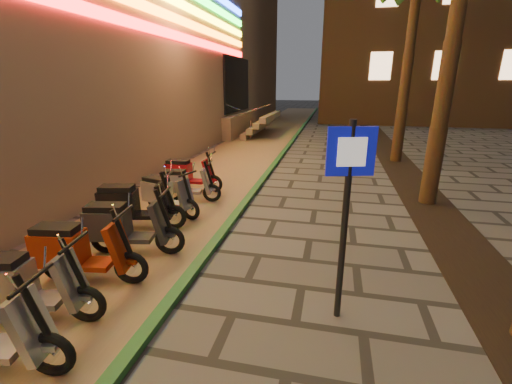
% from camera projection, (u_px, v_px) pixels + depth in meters
% --- Properties ---
extents(parking_strip, '(3.40, 60.00, 0.01)m').
position_uv_depth(parking_strip, '(229.00, 164.00, 12.81)').
color(parking_strip, '#8C7251').
rests_on(parking_strip, ground).
extents(green_curb, '(0.18, 60.00, 0.10)m').
position_uv_depth(green_curb, '(273.00, 166.00, 12.44)').
color(green_curb, '#24612C').
rests_on(green_curb, ground).
extents(planting_strip, '(1.20, 40.00, 0.02)m').
position_uv_depth(planting_strip, '(451.00, 235.00, 6.87)').
color(planting_strip, black).
rests_on(planting_strip, ground).
extents(pedestrian_sign, '(0.55, 0.18, 2.55)m').
position_uv_depth(pedestrian_sign, '(347.00, 197.00, 4.00)').
color(pedestrian_sign, black).
rests_on(pedestrian_sign, ground).
extents(scooter_6, '(1.67, 0.71, 1.17)m').
position_uv_depth(scooter_6, '(22.00, 285.00, 4.28)').
color(scooter_6, black).
rests_on(scooter_6, ground).
extents(scooter_7, '(1.71, 0.71, 1.20)m').
position_uv_depth(scooter_7, '(77.00, 251.00, 5.12)').
color(scooter_7, black).
rests_on(scooter_7, ground).
extents(scooter_8, '(1.72, 0.76, 1.21)m').
position_uv_depth(scooter_8, '(123.00, 226.00, 5.99)').
color(scooter_8, black).
rests_on(scooter_8, ground).
extents(scooter_9, '(1.76, 0.82, 1.24)m').
position_uv_depth(scooter_9, '(132.00, 205.00, 7.01)').
color(scooter_9, black).
rests_on(scooter_9, ground).
extents(scooter_10, '(1.56, 0.82, 1.11)m').
position_uv_depth(scooter_10, '(165.00, 194.00, 7.86)').
color(scooter_10, black).
rests_on(scooter_10, ground).
extents(scooter_11, '(1.53, 0.65, 1.07)m').
position_uv_depth(scooter_11, '(183.00, 184.00, 8.70)').
color(scooter_11, black).
rests_on(scooter_11, ground).
extents(scooter_12, '(1.62, 0.57, 1.15)m').
position_uv_depth(scooter_12, '(187.00, 174.00, 9.56)').
color(scooter_12, black).
rests_on(scooter_12, ground).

